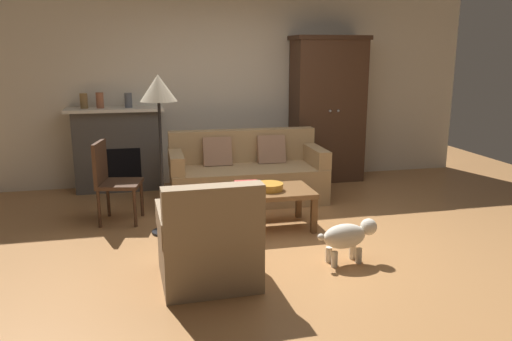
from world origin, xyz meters
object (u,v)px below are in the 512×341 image
at_px(book_stack, 246,187).
at_px(mantel_vase_bronze, 84,101).
at_px(armoire, 327,109).
at_px(side_chair_wooden, 111,177).
at_px(fruit_bowl, 269,187).
at_px(mantel_vase_slate, 128,100).
at_px(armchair_near_left, 209,245).
at_px(fireplace, 117,149).
at_px(mantel_vase_terracotta, 100,100).
at_px(dog, 348,236).
at_px(floor_lamp, 159,98).
at_px(coffee_table, 260,195).
at_px(couch, 247,175).

bearing_deg(book_stack, mantel_vase_bronze, 131.21).
bearing_deg(armoire, side_chair_wooden, -156.53).
xyz_separation_m(fruit_bowl, mantel_vase_slate, (-1.43, 1.94, 0.76)).
height_order(mantel_vase_slate, armchair_near_left, mantel_vase_slate).
xyz_separation_m(fireplace, book_stack, (1.35, -2.00, -0.09)).
bearing_deg(mantel_vase_terracotta, dog, -52.97).
distance_m(mantel_vase_slate, floor_lamp, 1.88).
bearing_deg(mantel_vase_slate, book_stack, -59.34).
bearing_deg(book_stack, armchair_near_left, -116.20).
xyz_separation_m(fireplace, side_chair_wooden, (-0.02, -1.37, -0.06)).
bearing_deg(book_stack, mantel_vase_slate, 120.66).
bearing_deg(side_chair_wooden, fireplace, 89.20).
distance_m(mantel_vase_terracotta, armchair_near_left, 3.36).
distance_m(fruit_bowl, mantel_vase_terracotta, 2.75).
relative_size(book_stack, mantel_vase_bronze, 1.33).
bearing_deg(mantel_vase_bronze, armoire, -1.03).
xyz_separation_m(book_stack, armchair_near_left, (-0.54, -1.11, -0.16)).
xyz_separation_m(armchair_near_left, side_chair_wooden, (-0.83, 1.74, 0.20)).
bearing_deg(mantel_vase_slate, armchair_near_left, -78.46).
bearing_deg(dog, book_stack, 125.51).
bearing_deg(mantel_vase_terracotta, armchair_near_left, -72.21).
bearing_deg(book_stack, mantel_vase_terracotta, 127.76).
bearing_deg(dog, armoire, 73.04).
relative_size(mantel_vase_terracotta, dog, 0.36).
xyz_separation_m(coffee_table, mantel_vase_bronze, (-1.89, 1.92, 0.85)).
bearing_deg(mantel_vase_slate, mantel_vase_bronze, 180.00).
xyz_separation_m(fireplace, coffee_table, (1.51, -1.94, -0.20)).
relative_size(fruit_bowl, mantel_vase_bronze, 1.48).
height_order(armoire, floor_lamp, armoire).
bearing_deg(book_stack, floor_lamp, 171.01).
bearing_deg(mantel_vase_bronze, mantel_vase_terracotta, 0.00).
xyz_separation_m(mantel_vase_bronze, floor_lamp, (0.89, -1.85, 0.18)).
relative_size(fruit_bowl, mantel_vase_slate, 1.53).
bearing_deg(floor_lamp, mantel_vase_slate, 100.10).
height_order(couch, mantel_vase_slate, mantel_vase_slate).
bearing_deg(fireplace, mantel_vase_slate, -5.69).
height_order(mantel_vase_terracotta, mantel_vase_slate, mantel_vase_terracotta).
bearing_deg(book_stack, side_chair_wooden, 155.31).
height_order(fruit_bowl, mantel_vase_terracotta, mantel_vase_terracotta).
xyz_separation_m(couch, book_stack, (-0.24, -1.13, 0.16)).
height_order(coffee_table, book_stack, book_stack).
height_order(mantel_vase_terracotta, floor_lamp, floor_lamp).
relative_size(floor_lamp, dog, 2.84).
relative_size(couch, mantel_vase_slate, 10.15).
bearing_deg(fireplace, side_chair_wooden, -90.80).
relative_size(fruit_bowl, armchair_near_left, 0.33).
distance_m(fireplace, mantel_vase_slate, 0.67).
bearing_deg(coffee_table, fireplace, 127.94).
bearing_deg(fruit_bowl, dog, -66.16).
bearing_deg(coffee_table, armchair_near_left, -121.27).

